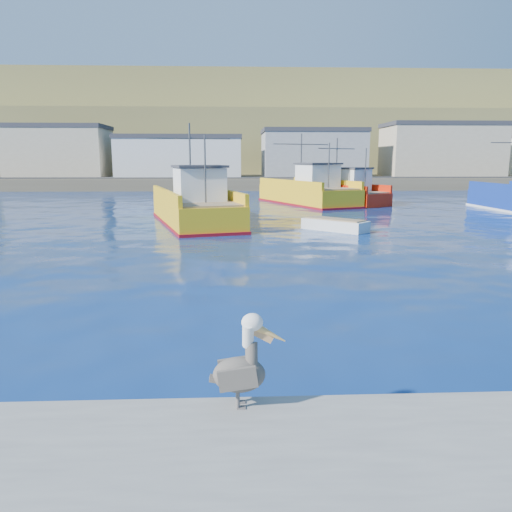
{
  "coord_description": "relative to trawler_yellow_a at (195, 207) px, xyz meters",
  "views": [
    {
      "loc": [
        -2.1,
        -10.29,
        4.18
      ],
      "look_at": [
        -1.46,
        3.93,
        1.42
      ],
      "focal_mm": 35.0,
      "sensor_mm": 36.0,
      "label": 1
    }
  ],
  "objects": [
    {
      "name": "ground",
      "position": [
        4.61,
        -22.58,
        -1.09
      ],
      "size": [
        260.0,
        260.0,
        0.0
      ],
      "primitive_type": "plane",
      "color": "navy",
      "rests_on": "ground"
    },
    {
      "name": "dock_bollards",
      "position": [
        5.21,
        -25.98,
        -0.44
      ],
      "size": [
        36.2,
        0.2,
        0.3
      ],
      "color": "#4C4C4C",
      "rests_on": "dock"
    },
    {
      "name": "far_shore",
      "position": [
        4.61,
        86.62,
        7.89
      ],
      "size": [
        200.0,
        81.0,
        24.0
      ],
      "color": "brown",
      "rests_on": "ground"
    },
    {
      "name": "trawler_yellow_a",
      "position": [
        0.0,
        0.0,
        0.0
      ],
      "size": [
        7.14,
        12.88,
        6.63
      ],
      "color": "gold",
      "rests_on": "ground"
    },
    {
      "name": "trawler_yellow_b",
      "position": [
        9.63,
        14.39,
        0.02
      ],
      "size": [
        8.73,
        13.31,
        6.68
      ],
      "color": "gold",
      "rests_on": "ground"
    },
    {
      "name": "boat_orange",
      "position": [
        13.08,
        14.23,
        -0.02
      ],
      "size": [
        7.9,
        9.51,
        6.19
      ],
      "color": "red",
      "rests_on": "ground"
    },
    {
      "name": "skiff_mid",
      "position": [
        8.55,
        -3.54,
        -0.81
      ],
      "size": [
        3.83,
        3.77,
        0.87
      ],
      "color": "silver",
      "rests_on": "ground"
    },
    {
      "name": "pelican",
      "position": [
        2.61,
        -25.85,
        0.03
      ],
      "size": [
        1.18,
        0.49,
        1.46
      ],
      "color": "#595451",
      "rests_on": "dock"
    }
  ]
}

